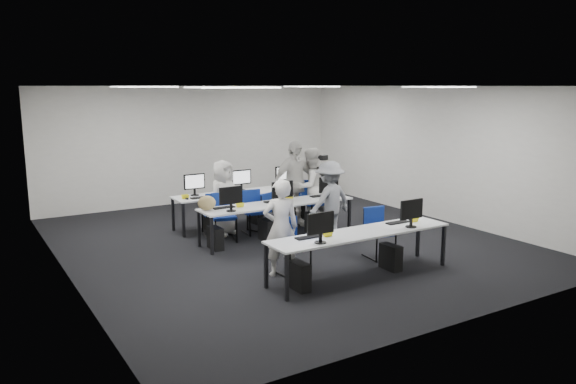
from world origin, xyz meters
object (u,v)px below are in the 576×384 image
desk_front (361,235)px  chair_5 (214,222)px  chair_4 (315,211)px  chair_7 (307,210)px  student_1 (310,187)px  chair_1 (379,242)px  chair_3 (254,220)px  chair_2 (224,226)px  photographer (330,201)px  chair_6 (261,218)px  student_3 (294,184)px  desk_mid (278,206)px  student_0 (281,228)px  student_2 (223,198)px  chair_0 (292,257)px

desk_front → chair_5: 3.66m
chair_4 → chair_7: chair_4 is taller
desk_front → student_1: 3.48m
chair_1 → chair_3: size_ratio=1.01×
chair_7 → chair_5: bearing=-161.7°
chair_2 → chair_3: chair_2 is taller
chair_4 → photographer: 1.33m
chair_4 → chair_5: (-2.22, 0.36, -0.02)m
chair_1 → student_1: size_ratio=0.52×
chair_1 → chair_6: size_ratio=1.09×
chair_4 → student_3: bearing=161.6°
desk_mid → chair_5: (-0.96, 0.92, -0.39)m
desk_front → student_0: size_ratio=2.03×
chair_7 → desk_mid: bearing=-125.2°
chair_1 → chair_4: chair_4 is taller
student_2 → chair_2: bearing=-139.2°
student_1 → student_2: student_1 is taller
chair_5 → chair_2: bearing=-78.4°
desk_mid → chair_7: chair_7 is taller
chair_6 → student_0: 2.95m
student_3 → student_2: bearing=170.1°
chair_2 → photographer: photographer is taller
chair_4 → chair_0: bearing=-126.3°
chair_3 → chair_7: 1.40m
desk_mid → student_0: bearing=-119.0°
chair_2 → chair_3: size_ratio=1.05×
chair_1 → chair_3: chair_1 is taller
desk_mid → chair_3: bearing=105.0°
chair_2 → student_3: (1.79, 0.26, 0.64)m
chair_0 → student_3: student_3 is taller
desk_mid → chair_3: chair_3 is taller
student_1 → chair_6: bearing=-15.6°
student_1 → desk_front: bearing=60.6°
chair_7 → student_3: student_3 is taller
chair_1 → student_2: student_2 is taller
chair_6 → student_1: 1.31m
chair_2 → chair_6: bearing=33.6°
desk_front → chair_6: (0.05, 3.39, -0.42)m
chair_1 → chair_7: bearing=90.5°
photographer → desk_front: bearing=57.8°
chair_3 → student_0: 2.74m
chair_7 → student_3: bearing=-147.7°
desk_front → photographer: 2.17m
chair_3 → chair_4: (1.44, -0.10, 0.03)m
desk_mid → student_0: student_0 is taller
student_0 → desk_mid: bearing=-101.0°
chair_4 → chair_5: bearing=175.0°
chair_5 → photographer: (1.79, -1.52, 0.50)m
chair_7 → student_0: bearing=-108.8°
chair_7 → student_1: (-0.01, -0.14, 0.55)m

